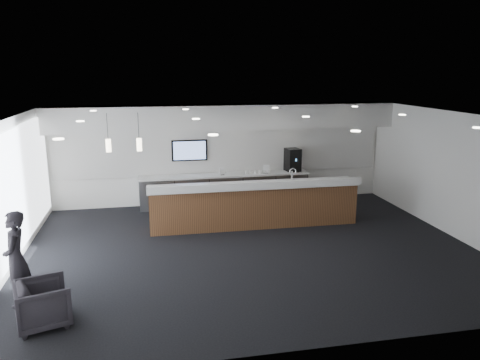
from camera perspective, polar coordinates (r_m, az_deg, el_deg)
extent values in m
plane|color=black|center=(10.74, 1.40, -8.38)|extent=(10.00, 10.00, 0.00)
cube|color=black|center=(10.03, 1.50, 7.77)|extent=(10.00, 8.00, 0.02)
cube|color=white|center=(14.13, -2.15, 3.23)|extent=(10.00, 0.02, 3.00)
cube|color=white|center=(10.41, -26.49, -1.82)|extent=(0.02, 8.00, 3.00)
cube|color=white|center=(12.37, 24.67, 0.57)|extent=(0.02, 8.00, 3.00)
cube|color=silver|center=(13.53, -1.89, 7.70)|extent=(10.00, 0.90, 0.70)
cube|color=silver|center=(14.08, -2.14, 3.61)|extent=(9.80, 0.06, 1.40)
cube|color=#CEE6F8|center=(10.40, -26.27, -1.81)|extent=(0.04, 7.36, 2.55)
cube|color=gray|center=(14.00, -1.88, -1.26)|extent=(5.00, 0.60, 0.90)
cube|color=white|center=(13.89, -1.89, 0.64)|extent=(5.06, 0.66, 0.05)
cylinder|color=silver|center=(13.51, -10.05, -1.81)|extent=(0.60, 0.02, 0.02)
cylinder|color=silver|center=(13.56, -5.83, -1.61)|extent=(0.60, 0.02, 0.02)
cylinder|color=silver|center=(13.69, -1.66, -1.41)|extent=(0.60, 0.02, 0.02)
cylinder|color=silver|center=(13.88, 2.41, -1.20)|extent=(0.60, 0.02, 0.02)
cylinder|color=silver|center=(14.15, 6.35, -0.99)|extent=(0.60, 0.02, 0.02)
cube|color=black|center=(13.89, -6.18, 3.62)|extent=(1.05, 0.07, 0.62)
cube|color=blue|center=(13.85, -6.17, 3.59)|extent=(0.95, 0.01, 0.54)
cylinder|color=#F6E3C0|center=(10.67, -12.21, 3.74)|extent=(0.12, 0.12, 0.30)
cylinder|color=#F6E3C0|center=(10.71, -15.96, 3.56)|extent=(0.12, 0.12, 0.30)
cube|color=#50301A|center=(12.13, 1.72, -3.19)|extent=(5.35, 0.80, 1.05)
cube|color=white|center=(11.99, 1.74, -0.64)|extent=(5.43, 0.88, 0.06)
cube|color=white|center=(11.57, 2.19, -0.69)|extent=(5.43, 0.17, 0.18)
cylinder|color=silver|center=(12.30, 6.35, 0.46)|extent=(0.04, 0.04, 0.28)
torus|color=silver|center=(12.22, 6.45, 1.04)|extent=(0.19, 0.03, 0.19)
cube|color=black|center=(14.32, 6.43, 2.46)|extent=(0.46, 0.50, 0.69)
cube|color=silver|center=(14.16, 6.69, 0.95)|extent=(0.25, 0.12, 0.02)
cube|color=white|center=(13.76, -2.21, 1.10)|extent=(0.16, 0.07, 0.22)
cube|color=white|center=(13.98, 3.23, 1.34)|extent=(0.19, 0.05, 0.25)
imported|color=black|center=(8.24, -22.89, -13.72)|extent=(1.00, 0.98, 0.73)
imported|color=black|center=(8.92, -25.65, -8.63)|extent=(0.44, 0.63, 1.67)
imported|color=white|center=(14.03, 3.57, 1.07)|extent=(0.11, 0.11, 0.10)
imported|color=white|center=(14.00, 3.02, 1.04)|extent=(0.15, 0.15, 0.10)
imported|color=white|center=(13.96, 2.46, 1.02)|extent=(0.13, 0.13, 0.10)
imported|color=white|center=(13.93, 1.90, 1.00)|extent=(0.14, 0.14, 0.10)
imported|color=white|center=(13.90, 1.34, 0.97)|extent=(0.15, 0.15, 0.10)
imported|color=white|center=(13.87, 0.78, 0.95)|extent=(0.12, 0.12, 0.10)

